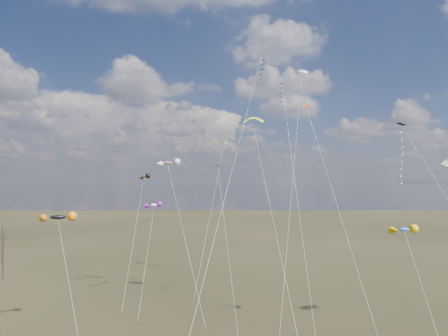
{
  "coord_description": "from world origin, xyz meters",
  "views": [
    {
      "loc": [
        -0.14,
        -39.19,
        17.0
      ],
      "look_at": [
        0.0,
        18.0,
        19.0
      ],
      "focal_mm": 32.0,
      "sensor_mm": 36.0,
      "label": 1
    }
  ],
  "objects_px": {
    "diamond_black_high": "(258,83)",
    "parafoil_yellow": "(253,119)",
    "utility_pole_far": "(2,244)",
    "utility_pole_near": "(3,257)",
    "novelty_black_orange": "(58,217)"
  },
  "relations": [
    {
      "from": "diamond_black_high",
      "to": "parafoil_yellow",
      "type": "xyz_separation_m",
      "value": [
        -1.2,
        -6.18,
        -6.58
      ]
    },
    {
      "from": "parafoil_yellow",
      "to": "diamond_black_high",
      "type": "bearing_deg",
      "value": 79.01
    },
    {
      "from": "utility_pole_far",
      "to": "parafoil_yellow",
      "type": "height_order",
      "value": "parafoil_yellow"
    },
    {
      "from": "utility_pole_far",
      "to": "diamond_black_high",
      "type": "distance_m",
      "value": 62.6
    },
    {
      "from": "utility_pole_far",
      "to": "novelty_black_orange",
      "type": "bearing_deg",
      "value": -53.98
    },
    {
      "from": "diamond_black_high",
      "to": "utility_pole_far",
      "type": "bearing_deg",
      "value": 156.55
    },
    {
      "from": "parafoil_yellow",
      "to": "novelty_black_orange",
      "type": "height_order",
      "value": "parafoil_yellow"
    },
    {
      "from": "diamond_black_high",
      "to": "parafoil_yellow",
      "type": "height_order",
      "value": "diamond_black_high"
    },
    {
      "from": "utility_pole_far",
      "to": "novelty_black_orange",
      "type": "height_order",
      "value": "novelty_black_orange"
    },
    {
      "from": "utility_pole_near",
      "to": "parafoil_yellow",
      "type": "bearing_deg",
      "value": -18.92
    },
    {
      "from": "utility_pole_near",
      "to": "diamond_black_high",
      "type": "xyz_separation_m",
      "value": [
        43.27,
        -8.24,
        28.22
      ]
    },
    {
      "from": "utility_pole_far",
      "to": "parafoil_yellow",
      "type": "distance_m",
      "value": 61.5
    },
    {
      "from": "utility_pole_near",
      "to": "parafoil_yellow",
      "type": "distance_m",
      "value": 49.45
    },
    {
      "from": "diamond_black_high",
      "to": "novelty_black_orange",
      "type": "bearing_deg",
      "value": -149.47
    },
    {
      "from": "utility_pole_near",
      "to": "parafoil_yellow",
      "type": "height_order",
      "value": "parafoil_yellow"
    }
  ]
}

